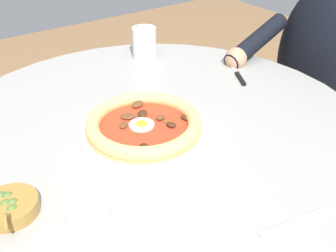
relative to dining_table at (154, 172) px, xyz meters
The scene contains 9 objects.
dining_table is the anchor object (origin of this frame).
pizza_on_plate 0.17m from the dining_table, 23.63° to the left, with size 0.30×0.30×0.04m.
water_glass 0.45m from the dining_table, 119.67° to the right, with size 0.08×0.08×0.10m.
steak_knife 0.40m from the dining_table, 166.79° to the right, with size 0.11×0.19×0.01m.
ramekin_capers 0.35m from the dining_table, 36.22° to the left, with size 0.07×0.07×0.03m.
olive_pan 0.40m from the dining_table, 14.48° to the left, with size 0.10×0.12×0.05m.
fork_utensil 0.42m from the dining_table, 95.44° to the left, with size 0.16×0.04×0.00m.
diner_person 0.72m from the dining_table, behind, with size 0.50×0.37×1.17m.
cafe_chair_diner 0.86m from the dining_table, behind, with size 0.42×0.42×0.87m.
Camera 1 is at (0.40, 0.64, 1.24)m, focal length 40.39 mm.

